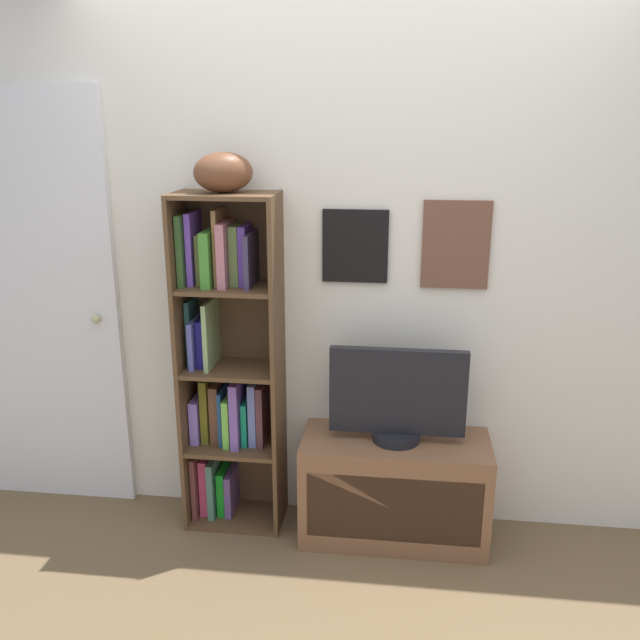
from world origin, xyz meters
TOP-DOWN VIEW (x-y plane):
  - back_wall at (0.00, 1.13)m, footprint 4.80×0.08m
  - bookshelf at (-0.59, 0.99)m, footprint 0.47×0.29m
  - football at (-0.56, 0.95)m, footprint 0.31×0.27m
  - tv_stand at (0.23, 0.91)m, footprint 0.88×0.38m
  - television at (0.23, 0.91)m, footprint 0.62×0.22m
  - door at (-1.57, 1.08)m, footprint 0.84×0.09m

SIDE VIEW (x-z plane):
  - tv_stand at x=0.23m, z-range 0.00..0.51m
  - television at x=0.23m, z-range 0.50..0.95m
  - bookshelf at x=-0.59m, z-range -0.01..1.62m
  - door at x=-1.57m, z-range 0.00..2.09m
  - back_wall at x=0.00m, z-range 0.00..2.47m
  - football at x=-0.56m, z-range 1.63..1.80m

